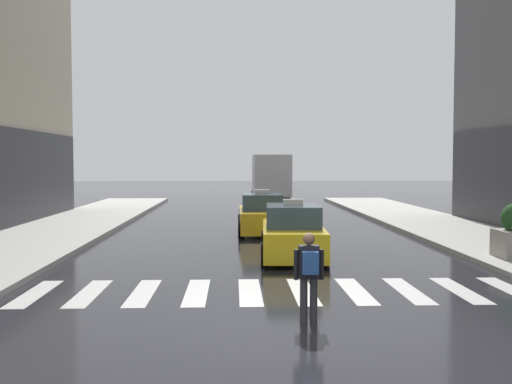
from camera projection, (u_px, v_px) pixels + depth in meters
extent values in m
plane|color=#26262B|center=(289.00, 329.00, 10.34)|extent=(160.00, 160.00, 0.00)
cube|color=silver|center=(35.00, 293.00, 13.13)|extent=(0.50, 2.80, 0.01)
cube|color=silver|center=(89.00, 293.00, 13.18)|extent=(0.50, 2.80, 0.01)
cube|color=silver|center=(143.00, 293.00, 13.22)|extent=(0.50, 2.80, 0.01)
cube|color=silver|center=(197.00, 292.00, 13.27)|extent=(0.50, 2.80, 0.01)
cube|color=silver|center=(250.00, 292.00, 13.31)|extent=(0.50, 2.80, 0.01)
cube|color=silver|center=(303.00, 291.00, 13.36)|extent=(0.50, 2.80, 0.01)
cube|color=silver|center=(355.00, 291.00, 13.40)|extent=(0.50, 2.80, 0.01)
cube|color=silver|center=(408.00, 290.00, 13.45)|extent=(0.50, 2.80, 0.01)
cube|color=silver|center=(459.00, 290.00, 13.49)|extent=(0.50, 2.80, 0.01)
cube|color=silver|center=(511.00, 289.00, 13.54)|extent=(0.50, 2.80, 0.01)
cube|color=yellow|center=(293.00, 239.00, 18.05)|extent=(2.03, 4.59, 0.84)
cube|color=#384C5B|center=(293.00, 216.00, 17.91)|extent=(1.71, 2.18, 0.64)
cube|color=silver|center=(293.00, 202.00, 17.89)|extent=(0.61, 0.27, 0.18)
cylinder|color=black|center=(265.00, 241.00, 19.42)|extent=(0.25, 0.67, 0.66)
cylinder|color=black|center=(317.00, 241.00, 19.39)|extent=(0.25, 0.67, 0.66)
cylinder|color=black|center=(265.00, 254.00, 16.72)|extent=(0.25, 0.67, 0.66)
cylinder|color=black|center=(325.00, 254.00, 16.70)|extent=(0.25, 0.67, 0.66)
cube|color=#F2EAB2|center=(271.00, 229.00, 20.32)|extent=(0.20, 0.05, 0.14)
cube|color=#F2EAB2|center=(308.00, 229.00, 20.30)|extent=(0.20, 0.05, 0.14)
cube|color=gold|center=(262.00, 219.00, 24.29)|extent=(1.82, 4.51, 0.84)
cube|color=#384C5B|center=(262.00, 202.00, 24.15)|extent=(1.61, 2.11, 0.64)
cube|color=silver|center=(262.00, 192.00, 24.13)|extent=(0.60, 0.24, 0.18)
cylinder|color=black|center=(241.00, 222.00, 25.62)|extent=(0.22, 0.66, 0.66)
cylinder|color=black|center=(280.00, 222.00, 25.68)|extent=(0.22, 0.66, 0.66)
cylinder|color=black|center=(241.00, 229.00, 22.93)|extent=(0.22, 0.66, 0.66)
cylinder|color=black|center=(285.00, 229.00, 22.99)|extent=(0.22, 0.66, 0.66)
cube|color=#F2EAB2|center=(245.00, 214.00, 26.53)|extent=(0.20, 0.04, 0.14)
cube|color=#F2EAB2|center=(273.00, 213.00, 26.58)|extent=(0.20, 0.04, 0.14)
cube|color=#2D2D2D|center=(270.00, 197.00, 37.80)|extent=(1.82, 6.61, 0.40)
cube|color=silver|center=(267.00, 177.00, 41.03)|extent=(2.11, 1.81, 2.10)
cube|color=#384C5B|center=(267.00, 171.00, 41.93)|extent=(1.89, 0.05, 0.95)
cube|color=silver|center=(271.00, 175.00, 36.83)|extent=(2.22, 4.81, 2.50)
cylinder|color=black|center=(253.00, 198.00, 40.87)|extent=(0.28, 0.90, 0.90)
cylinder|color=black|center=(282.00, 197.00, 40.94)|extent=(0.28, 0.90, 0.90)
cylinder|color=black|center=(255.00, 202.00, 36.34)|extent=(0.28, 0.90, 0.90)
cylinder|color=black|center=(288.00, 202.00, 36.41)|extent=(0.28, 0.90, 0.90)
cylinder|color=#333338|center=(304.00, 301.00, 10.74)|extent=(0.14, 0.14, 0.82)
cylinder|color=#333338|center=(314.00, 300.00, 10.74)|extent=(0.14, 0.14, 0.82)
cube|color=black|center=(309.00, 262.00, 10.70)|extent=(0.36, 0.24, 0.60)
sphere|color=brown|center=(309.00, 239.00, 10.68)|extent=(0.22, 0.22, 0.22)
cylinder|color=black|center=(296.00, 265.00, 10.70)|extent=(0.09, 0.09, 0.55)
cylinder|color=black|center=(321.00, 265.00, 10.71)|extent=(0.09, 0.09, 0.55)
cube|color=#264C8C|center=(310.00, 263.00, 10.48)|extent=(0.28, 0.18, 0.40)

